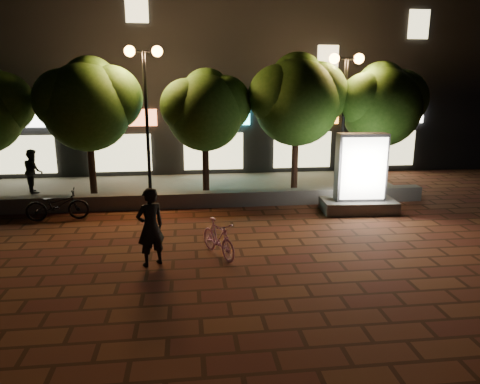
{
  "coord_description": "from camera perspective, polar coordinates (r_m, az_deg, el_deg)",
  "views": [
    {
      "loc": [
        -0.15,
        -10.6,
        4.16
      ],
      "look_at": [
        1.29,
        1.5,
        1.1
      ],
      "focal_mm": 33.5,
      "sensor_mm": 36.0,
      "label": 1
    }
  ],
  "objects": [
    {
      "name": "ground",
      "position": [
        11.38,
        -5.6,
        -7.4
      ],
      "size": [
        80.0,
        80.0,
        0.0
      ],
      "primitive_type": "plane",
      "color": "#59301C",
      "rests_on": "ground"
    },
    {
      "name": "retaining_wall",
      "position": [
        15.11,
        -5.99,
        -0.97
      ],
      "size": [
        16.0,
        0.45,
        0.5
      ],
      "primitive_type": "cube",
      "color": "#5F5D58",
      "rests_on": "ground"
    },
    {
      "name": "sidewalk",
      "position": [
        17.58,
        -6.11,
        0.47
      ],
      "size": [
        16.0,
        5.0,
        0.08
      ],
      "primitive_type": "cube",
      "color": "#5F5D58",
      "rests_on": "ground"
    },
    {
      "name": "building_block",
      "position": [
        23.6,
        -6.69,
        16.04
      ],
      "size": [
        28.0,
        8.12,
        11.3
      ],
      "color": "black",
      "rests_on": "ground"
    },
    {
      "name": "tree_left",
      "position": [
        16.41,
        -18.71,
        10.88
      ],
      "size": [
        3.6,
        3.0,
        4.89
      ],
      "color": "black",
      "rests_on": "sidewalk"
    },
    {
      "name": "tree_mid",
      "position": [
        16.1,
        -4.36,
        10.71
      ],
      "size": [
        3.24,
        2.7,
        4.5
      ],
      "color": "black",
      "rests_on": "sidewalk"
    },
    {
      "name": "tree_right",
      "position": [
        16.56,
        7.38,
        11.94
      ],
      "size": [
        3.72,
        3.1,
        5.07
      ],
      "color": "black",
      "rests_on": "sidewalk"
    },
    {
      "name": "tree_far_right",
      "position": [
        17.62,
        17.68,
        10.88
      ],
      "size": [
        3.48,
        2.9,
        4.76
      ],
      "color": "black",
      "rests_on": "sidewalk"
    },
    {
      "name": "street_lamp_left",
      "position": [
        15.85,
        -12.0,
        13.33
      ],
      "size": [
        1.26,
        0.36,
        5.18
      ],
      "color": "black",
      "rests_on": "sidewalk"
    },
    {
      "name": "street_lamp_right",
      "position": [
        16.78,
        13.23,
        12.84
      ],
      "size": [
        1.26,
        0.36,
        4.98
      ],
      "color": "black",
      "rests_on": "sidewalk"
    },
    {
      "name": "ad_kiosk",
      "position": [
        14.81,
        15.04,
        1.4
      ],
      "size": [
        2.41,
        1.31,
        2.54
      ],
      "color": "#5F5D58",
      "rests_on": "ground"
    },
    {
      "name": "scooter_pink",
      "position": [
        10.84,
        -2.78,
        -5.91
      ],
      "size": [
        1.02,
        1.54,
        0.91
      ],
      "primitive_type": "imported",
      "rotation": [
        0.0,
        0.0,
        0.44
      ],
      "color": "#F8A0DA",
      "rests_on": "ground"
    },
    {
      "name": "rider",
      "position": [
        10.37,
        -11.35,
        -4.39
      ],
      "size": [
        0.8,
        0.72,
        1.83
      ],
      "primitive_type": "imported",
      "rotation": [
        0.0,
        0.0,
        3.67
      ],
      "color": "black",
      "rests_on": "ground"
    },
    {
      "name": "scooter_parked",
      "position": [
        14.63,
        -22.24,
        -1.54
      ],
      "size": [
        1.88,
        0.81,
        0.96
      ],
      "primitive_type": "imported",
      "rotation": [
        0.0,
        0.0,
        1.67
      ],
      "color": "black",
      "rests_on": "ground"
    },
    {
      "name": "pedestrian",
      "position": [
        18.21,
        -24.84,
        2.45
      ],
      "size": [
        0.89,
        0.98,
        1.62
      ],
      "primitive_type": "imported",
      "rotation": [
        0.0,
        0.0,
        2.01
      ],
      "color": "black",
      "rests_on": "sidewalk"
    }
  ]
}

